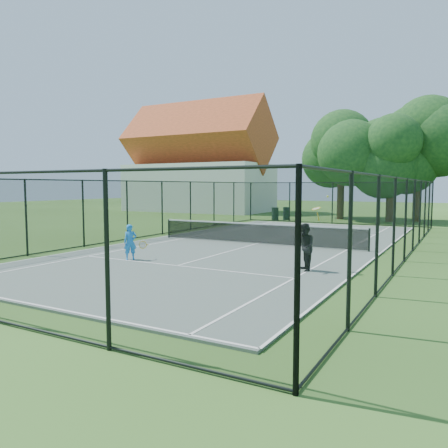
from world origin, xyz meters
The scene contains 12 objects.
ground centered at (0.00, 0.00, 0.00)m, with size 120.00×120.00×0.00m, color #31521C.
tennis_court centered at (0.00, 0.00, 0.03)m, with size 11.00×24.00×0.06m, color #576660.
tennis_net centered at (0.00, 0.00, 0.58)m, with size 10.08×0.08×0.95m.
fence centered at (0.00, 0.00, 1.50)m, with size 13.10×26.10×3.00m.
tree_near_left centered at (-0.59, 17.71, 5.44)m, with size 6.78×6.78×8.84m.
tree_near_mid centered at (3.33, 16.95, 4.72)m, with size 5.87×5.87×7.67m.
tree_near_right centered at (5.11, 18.08, 5.34)m, with size 6.08×6.08×8.40m.
building centered at (-17.00, 22.00, 4.93)m, with size 15.30×8.15×11.87m.
trash_bin_left centered at (-4.85, 14.05, 0.51)m, with size 0.58×0.58×1.01m.
trash_bin_right centered at (-4.17, 14.79, 0.52)m, with size 0.58×0.58×1.03m.
player_blue centered at (-2.19, -6.19, 0.70)m, with size 0.85×0.55×1.28m.
player_black centered at (3.99, -5.18, 0.81)m, with size 0.99×1.17×2.36m.
Camera 1 is at (8.33, -18.24, 2.72)m, focal length 35.00 mm.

